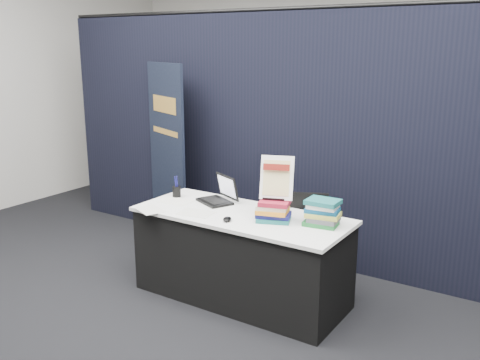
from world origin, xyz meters
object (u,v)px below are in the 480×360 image
at_px(pullup_banner, 167,163).
at_px(book_stack_tall, 274,210).
at_px(book_stack_short, 323,212).
at_px(display_table, 241,256).
at_px(laptop, 217,195).
at_px(info_sign, 277,178).
at_px(stacking_chair, 297,242).

bearing_deg(pullup_banner, book_stack_tall, -0.72).
height_order(book_stack_short, pullup_banner, pullup_banner).
bearing_deg(pullup_banner, display_table, -4.95).
bearing_deg(laptop, book_stack_short, 20.54).
height_order(info_sign, pullup_banner, pullup_banner).
bearing_deg(info_sign, display_table, 164.16).
relative_size(info_sign, pullup_banner, 0.18).
relative_size(display_table, pullup_banner, 0.94).
xyz_separation_m(book_stack_tall, pullup_banner, (-1.78, 0.79, 0.02)).
xyz_separation_m(display_table, laptop, (-0.37, 0.18, 0.43)).
bearing_deg(book_stack_tall, pullup_banner, 156.15).
bearing_deg(stacking_chair, book_stack_tall, -126.45).
xyz_separation_m(book_stack_short, info_sign, (-0.36, -0.08, 0.23)).
relative_size(laptop, book_stack_tall, 1.23).
bearing_deg(stacking_chair, display_table, -167.78).
height_order(laptop, stacking_chair, laptop).
relative_size(book_stack_tall, stacking_chair, 0.34).
height_order(display_table, pullup_banner, pullup_banner).
bearing_deg(info_sign, laptop, 147.06).
xyz_separation_m(info_sign, pullup_banner, (-1.78, 0.76, -0.24)).
distance_m(display_table, stacking_chair, 0.48).
xyz_separation_m(book_stack_tall, stacking_chair, (0.06, 0.29, -0.34)).
xyz_separation_m(laptop, pullup_banner, (-1.10, 0.61, 0.04)).
height_order(laptop, pullup_banner, pullup_banner).
xyz_separation_m(book_stack_tall, book_stack_short, (0.36, 0.11, 0.02)).
xyz_separation_m(display_table, book_stack_short, (0.68, 0.10, 0.48)).
xyz_separation_m(display_table, pullup_banner, (-1.46, 0.78, 0.47)).
bearing_deg(book_stack_short, book_stack_tall, -163.78).
bearing_deg(info_sign, book_stack_short, -8.82).
relative_size(book_stack_tall, book_stack_short, 1.17).
distance_m(display_table, laptop, 0.59).
relative_size(display_table, stacking_chair, 2.03).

